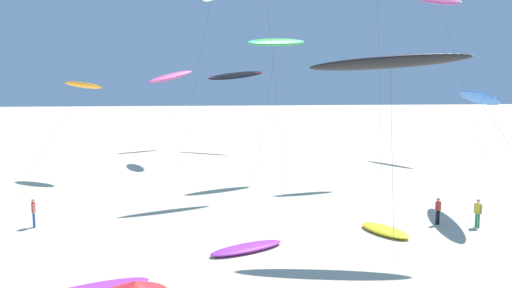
{
  "coord_description": "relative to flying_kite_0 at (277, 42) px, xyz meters",
  "views": [
    {
      "loc": [
        -3.69,
        -9.01,
        8.97
      ],
      "look_at": [
        -1.33,
        16.03,
        5.76
      ],
      "focal_mm": 38.19,
      "sensor_mm": 36.0,
      "label": 1
    }
  ],
  "objects": [
    {
      "name": "flying_kite_7",
      "position": [
        -16.69,
        2.62,
        -3.63
      ],
      "size": [
        5.99,
        8.87,
        8.62
      ],
      "color": "orange",
      "rests_on": "ground"
    },
    {
      "name": "flying_kite_3",
      "position": [
        11.54,
        -12.49,
        -4.21
      ],
      "size": [
        5.15,
        8.03,
        8.11
      ],
      "color": "blue",
      "rests_on": "ground"
    },
    {
      "name": "grounded_kite_0",
      "position": [
        -4.06,
        -19.38,
        -11.54
      ],
      "size": [
        4.32,
        3.11,
        0.32
      ],
      "color": "purple",
      "rests_on": "ground"
    },
    {
      "name": "person_near_right",
      "position": [
        -16.26,
        -13.88,
        -10.75
      ],
      "size": [
        0.3,
        0.48,
        1.74
      ],
      "color": "#284CA3",
      "rests_on": "ground"
    },
    {
      "name": "beach_umbrella",
      "position": [
        -8.47,
        -28.8,
        -9.7
      ],
      "size": [
        2.2,
        2.2,
        2.24
      ],
      "color": "beige",
      "rests_on": "ground"
    },
    {
      "name": "person_near_left",
      "position": [
        7.79,
        -15.5,
        -10.8
      ],
      "size": [
        0.47,
        0.31,
        1.65
      ],
      "color": "black",
      "rests_on": "ground"
    },
    {
      "name": "flying_kite_8",
      "position": [
        -10.24,
        21.1,
        -2.96
      ],
      "size": [
        5.76,
        6.21,
        9.87
      ],
      "color": "#EA5193",
      "rests_on": "ground"
    },
    {
      "name": "person_mid_field",
      "position": [
        9.86,
        -16.34,
        -10.77
      ],
      "size": [
        0.33,
        0.44,
        1.71
      ],
      "color": "#338E56",
      "rests_on": "ground"
    },
    {
      "name": "flying_kite_0",
      "position": [
        0.0,
        0.0,
        0.0
      ],
      "size": [
        5.98,
        4.19,
        12.34
      ],
      "color": "green",
      "rests_on": "ground"
    },
    {
      "name": "flying_kite_2",
      "position": [
        19.79,
        12.93,
        5.38
      ],
      "size": [
        3.72,
        12.68,
        18.2
      ],
      "color": "#EA5193",
      "rests_on": "ground"
    },
    {
      "name": "flying_kite_5",
      "position": [
        -2.51,
        19.24,
        -2.84
      ],
      "size": [
        6.79,
        11.85,
        9.7
      ],
      "color": "black",
      "rests_on": "ground"
    },
    {
      "name": "flying_kite_9",
      "position": [
        3.29,
        -19.14,
        -2.1
      ],
      "size": [
        8.31,
        3.39,
        10.34
      ],
      "color": "black",
      "rests_on": "ground"
    },
    {
      "name": "grounded_kite_2",
      "position": [
        4.03,
        -16.99,
        -11.54
      ],
      "size": [
        2.79,
        3.87,
        0.34
      ],
      "color": "yellow",
      "rests_on": "ground"
    }
  ]
}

